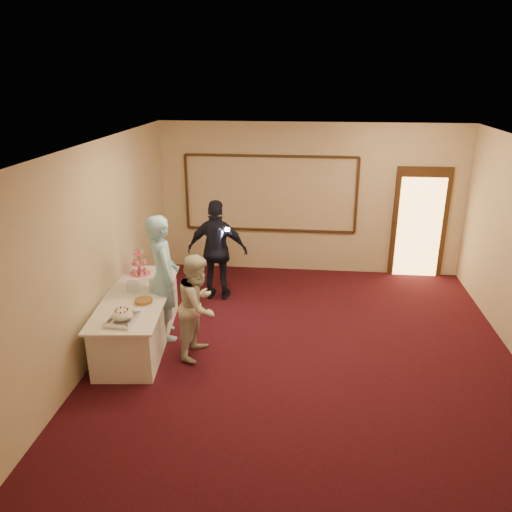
{
  "coord_description": "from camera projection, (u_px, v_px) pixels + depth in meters",
  "views": [
    {
      "loc": [
        -0.06,
        -6.25,
        3.87
      ],
      "look_at": [
        -0.84,
        1.09,
        1.15
      ],
      "focal_mm": 35.0,
      "sensor_mm": 36.0,
      "label": 1
    }
  ],
  "objects": [
    {
      "name": "floor",
      "position": [
        306.0,
        359.0,
        7.17
      ],
      "size": [
        7.0,
        7.0,
        0.0
      ],
      "primitive_type": "plane",
      "color": "black",
      "rests_on": "ground"
    },
    {
      "name": "room_walls",
      "position": [
        311.0,
        224.0,
        6.47
      ],
      "size": [
        6.04,
        7.04,
        3.02
      ],
      "color": "beige",
      "rests_on": "floor"
    },
    {
      "name": "wall_molding",
      "position": [
        270.0,
        194.0,
        9.93
      ],
      "size": [
        3.45,
        0.04,
        1.55
      ],
      "color": "#352210",
      "rests_on": "room_walls"
    },
    {
      "name": "doorway",
      "position": [
        419.0,
        224.0,
        9.81
      ],
      "size": [
        1.05,
        0.07,
        2.2
      ],
      "color": "#352210",
      "rests_on": "floor"
    },
    {
      "name": "buffet_table",
      "position": [
        138.0,
        318.0,
        7.52
      ],
      "size": [
        1.17,
        2.48,
        0.77
      ],
      "color": "white",
      "rests_on": "floor"
    },
    {
      "name": "pavlova_tray",
      "position": [
        122.0,
        317.0,
        6.58
      ],
      "size": [
        0.36,
        0.49,
        0.17
      ],
      "color": "#B8BABF",
      "rests_on": "buffet_table"
    },
    {
      "name": "cupcake_stand",
      "position": [
        140.0,
        264.0,
        8.12
      ],
      "size": [
        0.33,
        0.33,
        0.48
      ],
      "color": "#ED4880",
      "rests_on": "buffet_table"
    },
    {
      "name": "plate_stack_a",
      "position": [
        133.0,
        287.0,
        7.5
      ],
      "size": [
        0.18,
        0.18,
        0.15
      ],
      "color": "white",
      "rests_on": "buffet_table"
    },
    {
      "name": "plate_stack_b",
      "position": [
        155.0,
        284.0,
        7.62
      ],
      "size": [
        0.17,
        0.17,
        0.14
      ],
      "color": "white",
      "rests_on": "buffet_table"
    },
    {
      "name": "tart",
      "position": [
        144.0,
        301.0,
        7.13
      ],
      "size": [
        0.29,
        0.29,
        0.06
      ],
      "color": "white",
      "rests_on": "buffet_table"
    },
    {
      "name": "man",
      "position": [
        163.0,
        278.0,
        7.5
      ],
      "size": [
        0.73,
        0.84,
        1.95
      ],
      "primitive_type": "imported",
      "rotation": [
        0.0,
        0.0,
        2.03
      ],
      "color": "#91CDED",
      "rests_on": "floor"
    },
    {
      "name": "woman",
      "position": [
        198.0,
        306.0,
        7.07
      ],
      "size": [
        0.71,
        0.84,
        1.53
      ],
      "primitive_type": "imported",
      "rotation": [
        0.0,
        0.0,
        1.38
      ],
      "color": "beige",
      "rests_on": "floor"
    },
    {
      "name": "guest",
      "position": [
        217.0,
        251.0,
        8.82
      ],
      "size": [
        1.09,
        0.49,
        1.82
      ],
      "primitive_type": "imported",
      "rotation": [
        0.0,
        0.0,
        3.1
      ],
      "color": "black",
      "rests_on": "floor"
    },
    {
      "name": "camera_flash",
      "position": [
        227.0,
        229.0,
        8.53
      ],
      "size": [
        0.08,
        0.06,
        0.05
      ],
      "primitive_type": "cube",
      "rotation": [
        0.0,
        0.0,
        -0.24
      ],
      "color": "white",
      "rests_on": "guest"
    }
  ]
}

